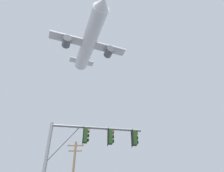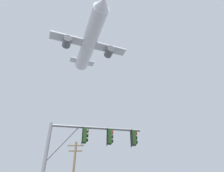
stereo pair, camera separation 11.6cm
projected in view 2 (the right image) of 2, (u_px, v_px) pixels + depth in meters
signal_pole_near at (85, 149)px, 12.08m from camera, size 5.63×1.29×6.60m
airplane at (90, 41)px, 52.47m from camera, size 19.34×25.04×7.01m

